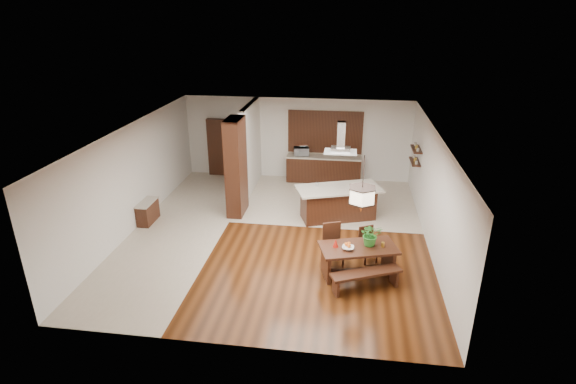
# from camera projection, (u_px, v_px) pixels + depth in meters

# --- Properties ---
(room_shell) EXTENTS (9.00, 9.04, 2.92)m
(room_shell) POSITION_uv_depth(u_px,v_px,m) (277.00, 162.00, 11.59)
(room_shell) COLOR #381A0A
(room_shell) RESTS_ON ground
(tile_hallway) EXTENTS (2.50, 9.00, 0.01)m
(tile_hallway) POSITION_uv_depth(u_px,v_px,m) (182.00, 227.00, 12.72)
(tile_hallway) COLOR beige
(tile_hallway) RESTS_ON ground
(tile_kitchen) EXTENTS (5.50, 4.00, 0.01)m
(tile_kitchen) POSITION_uv_depth(u_px,v_px,m) (328.00, 200.00, 14.51)
(tile_kitchen) COLOR beige
(tile_kitchen) RESTS_ON ground
(soffit_band) EXTENTS (8.00, 9.00, 0.02)m
(soffit_band) POSITION_uv_depth(u_px,v_px,m) (276.00, 131.00, 11.28)
(soffit_band) COLOR #391A0E
(soffit_band) RESTS_ON room_shell
(partition_pier) EXTENTS (0.45, 1.00, 2.90)m
(partition_pier) POSITION_uv_depth(u_px,v_px,m) (236.00, 167.00, 13.10)
(partition_pier) COLOR black
(partition_pier) RESTS_ON ground
(partition_stub) EXTENTS (0.18, 2.40, 2.90)m
(partition_stub) POSITION_uv_depth(u_px,v_px,m) (251.00, 147.00, 15.03)
(partition_stub) COLOR silver
(partition_stub) RESTS_ON ground
(hallway_console) EXTENTS (0.37, 0.88, 0.63)m
(hallway_console) POSITION_uv_depth(u_px,v_px,m) (148.00, 212.00, 12.92)
(hallway_console) COLOR black
(hallway_console) RESTS_ON ground
(hallway_doorway) EXTENTS (1.10, 0.20, 2.10)m
(hallway_doorway) POSITION_uv_depth(u_px,v_px,m) (223.00, 148.00, 16.35)
(hallway_doorway) COLOR black
(hallway_doorway) RESTS_ON ground
(rear_counter) EXTENTS (2.60, 0.62, 0.95)m
(rear_counter) POSITION_uv_depth(u_px,v_px,m) (324.00, 169.00, 15.92)
(rear_counter) COLOR black
(rear_counter) RESTS_ON ground
(kitchen_window) EXTENTS (2.60, 0.08, 1.50)m
(kitchen_window) POSITION_uv_depth(u_px,v_px,m) (325.00, 132.00, 15.67)
(kitchen_window) COLOR olive
(kitchen_window) RESTS_ON room_shell
(shelf_lower) EXTENTS (0.26, 0.90, 0.04)m
(shelf_lower) POSITION_uv_depth(u_px,v_px,m) (415.00, 162.00, 13.74)
(shelf_lower) COLOR black
(shelf_lower) RESTS_ON room_shell
(shelf_upper) EXTENTS (0.26, 0.90, 0.04)m
(shelf_upper) POSITION_uv_depth(u_px,v_px,m) (416.00, 149.00, 13.59)
(shelf_upper) COLOR black
(shelf_upper) RESTS_ON room_shell
(dining_table) EXTENTS (1.91, 1.32, 0.72)m
(dining_table) POSITION_uv_depth(u_px,v_px,m) (358.00, 254.00, 10.29)
(dining_table) COLOR black
(dining_table) RESTS_ON ground
(dining_bench) EXTENTS (1.60, 0.96, 0.45)m
(dining_bench) POSITION_uv_depth(u_px,v_px,m) (366.00, 280.00, 9.83)
(dining_bench) COLOR black
(dining_bench) RESTS_ON ground
(dining_chair_left) EXTENTS (0.58, 0.58, 1.01)m
(dining_chair_left) POSITION_uv_depth(u_px,v_px,m) (334.00, 245.00, 10.72)
(dining_chair_left) COLOR black
(dining_chair_left) RESTS_ON ground
(dining_chair_right) EXTENTS (0.52, 0.52, 0.87)m
(dining_chair_right) POSITION_uv_depth(u_px,v_px,m) (369.00, 245.00, 10.87)
(dining_chair_right) COLOR black
(dining_chair_right) RESTS_ON ground
(pendant_lantern) EXTENTS (0.64, 0.64, 1.31)m
(pendant_lantern) POSITION_uv_depth(u_px,v_px,m) (363.00, 184.00, 9.64)
(pendant_lantern) COLOR #FFEAC3
(pendant_lantern) RESTS_ON room_shell
(foliage_plant) EXTENTS (0.54, 0.48, 0.54)m
(foliage_plant) POSITION_uv_depth(u_px,v_px,m) (371.00, 235.00, 10.18)
(foliage_plant) COLOR #2D7B29
(foliage_plant) RESTS_ON dining_table
(fruit_bowl) EXTENTS (0.29, 0.29, 0.07)m
(fruit_bowl) POSITION_uv_depth(u_px,v_px,m) (348.00, 248.00, 10.09)
(fruit_bowl) COLOR beige
(fruit_bowl) RESTS_ON dining_table
(napkin_cone) EXTENTS (0.15, 0.15, 0.20)m
(napkin_cone) POSITION_uv_depth(u_px,v_px,m) (336.00, 243.00, 10.17)
(napkin_cone) COLOR #B4180C
(napkin_cone) RESTS_ON dining_table
(gold_ornament) EXTENTS (0.08, 0.08, 0.11)m
(gold_ornament) POSITION_uv_depth(u_px,v_px,m) (383.00, 245.00, 10.19)
(gold_ornament) COLOR gold
(gold_ornament) RESTS_ON dining_table
(kitchen_island) EXTENTS (2.61, 1.78, 0.99)m
(kitchen_island) POSITION_uv_depth(u_px,v_px,m) (338.00, 203.00, 13.07)
(kitchen_island) COLOR black
(kitchen_island) RESTS_ON ground
(range_hood) EXTENTS (0.90, 0.55, 0.87)m
(range_hood) POSITION_uv_depth(u_px,v_px,m) (341.00, 137.00, 12.33)
(range_hood) COLOR silver
(range_hood) RESTS_ON room_shell
(island_cup) EXTENTS (0.14, 0.14, 0.09)m
(island_cup) POSITION_uv_depth(u_px,v_px,m) (353.00, 187.00, 12.75)
(island_cup) COLOR white
(island_cup) RESTS_ON kitchen_island
(microwave) EXTENTS (0.58, 0.45, 0.29)m
(microwave) POSITION_uv_depth(u_px,v_px,m) (301.00, 151.00, 15.76)
(microwave) COLOR silver
(microwave) RESTS_ON rear_counter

